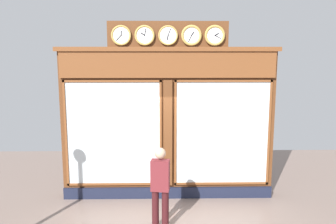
% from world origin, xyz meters
% --- Properties ---
extents(shop_facade, '(5.17, 0.42, 4.22)m').
position_xyz_m(shop_facade, '(-0.00, -0.12, 1.88)').
color(shop_facade, '#5B3319').
rests_on(shop_facade, ground_plane).
extents(pedestrian, '(0.39, 0.27, 1.69)m').
position_xyz_m(pedestrian, '(0.18, 1.53, 0.93)').
color(pedestrian, '#3A1316').
rests_on(pedestrian, ground_plane).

